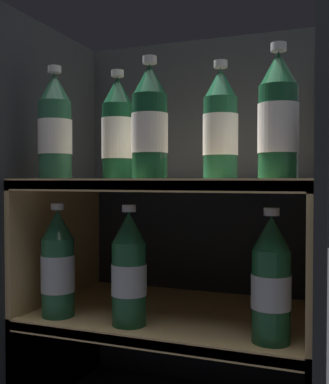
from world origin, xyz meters
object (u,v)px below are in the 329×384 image
object	(u,v)px
bottle_upper_front_1	(150,126)
bottle_upper_back_0	(118,132)
bottle_upper_front_2	(278,120)
bottle_upper_back_1	(220,128)
bottle_lower_front_2	(271,282)
bottle_upper_front_0	(55,130)
bottle_lower_front_1	(129,271)
bottle_lower_front_0	(58,266)

from	to	relation	value
bottle_upper_front_1	bottle_upper_back_0	world-z (taller)	same
bottle_upper_front_2	bottle_upper_back_1	xyz separation A→B (m)	(-0.12, 0.08, 0.00)
bottle_lower_front_2	bottle_upper_front_0	bearing A→B (deg)	180.00
bottle_upper_back_0	bottle_lower_front_1	size ratio (longest dim) A/B	1.00
bottle_upper_front_0	bottle_lower_front_0	xyz separation A→B (m)	(0.00, 0.00, -0.29)
bottle_upper_front_0	bottle_lower_front_2	xyz separation A→B (m)	(0.46, 0.00, -0.29)
bottle_upper_front_2	bottle_lower_front_0	size ratio (longest dim) A/B	1.00
bottle_upper_front_0	bottle_upper_back_0	bearing A→B (deg)	36.12
bottle_upper_back_0	bottle_upper_back_1	size ratio (longest dim) A/B	1.00
bottle_upper_front_1	bottle_lower_front_0	bearing A→B (deg)	180.00
bottle_lower_front_0	bottle_upper_front_1	bearing A→B (deg)	0.00
bottle_lower_front_0	bottle_upper_front_0	bearing A→B (deg)	180.00
bottle_upper_back_0	bottle_upper_back_1	bearing A→B (deg)	0.00
bottle_upper_back_0	bottle_lower_front_0	bearing A→B (deg)	-142.62
bottle_upper_back_0	bottle_lower_front_2	world-z (taller)	bottle_upper_back_0
bottle_upper_front_2	bottle_lower_front_0	world-z (taller)	bottle_upper_front_2
bottle_upper_front_0	bottle_upper_front_2	world-z (taller)	same
bottle_upper_front_0	bottle_upper_front_2	size ratio (longest dim) A/B	1.00
bottle_upper_front_1	bottle_upper_back_1	world-z (taller)	same
bottle_upper_front_1	bottle_lower_front_1	bearing A→B (deg)	180.00
bottle_upper_front_0	bottle_lower_front_2	bearing A→B (deg)	0.00
bottle_upper_front_2	bottle_upper_back_1	distance (m)	0.15
bottle_upper_back_0	bottle_lower_front_2	bearing A→B (deg)	-13.00
bottle_upper_front_1	bottle_lower_front_2	xyz separation A→B (m)	(0.24, 0.00, -0.29)
bottle_lower_front_1	bottle_upper_back_1	bearing A→B (deg)	25.32
bottle_lower_front_2	bottle_upper_front_2	bearing A→B (deg)	0.00
bottle_upper_front_2	bottle_lower_front_2	distance (m)	0.29
bottle_upper_front_1	bottle_lower_front_1	distance (m)	0.30
bottle_upper_front_0	bottle_upper_front_2	distance (m)	0.47
bottle_upper_front_1	bottle_upper_back_1	xyz separation A→B (m)	(0.12, 0.08, -0.00)
bottle_upper_front_2	bottle_lower_front_2	world-z (taller)	bottle_upper_front_2
bottle_lower_front_1	bottle_upper_back_0	bearing A→B (deg)	128.73
bottle_upper_back_0	bottle_upper_front_2	bearing A→B (deg)	-12.63
bottle_lower_front_0	bottle_lower_front_1	distance (m)	0.17
bottle_upper_back_1	bottle_lower_front_1	distance (m)	0.35
bottle_upper_front_2	bottle_lower_front_1	size ratio (longest dim) A/B	1.00
bottle_upper_front_1	bottle_lower_front_1	size ratio (longest dim) A/B	1.00
bottle_upper_back_1	bottle_lower_front_0	xyz separation A→B (m)	(-0.34, -0.08, -0.29)
bottle_upper_back_1	bottle_lower_front_2	xyz separation A→B (m)	(0.11, -0.08, -0.29)
bottle_upper_front_1	bottle_lower_front_2	distance (m)	0.38
bottle_lower_front_2	bottle_lower_front_0	bearing A→B (deg)	180.00
bottle_upper_front_0	bottle_lower_front_0	distance (m)	0.29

